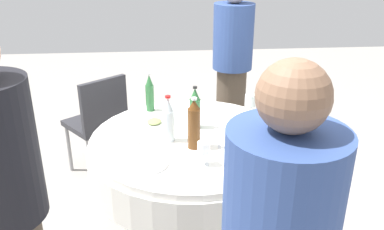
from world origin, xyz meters
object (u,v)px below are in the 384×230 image
bottle_brown_outer (193,125)px  plate_west (251,135)px  bottle_green_inner (267,105)px  bottle_clear_left (168,120)px  wine_glass_left (204,148)px  chair_south (99,118)px  person_front (5,217)px  wine_glass_inner (250,101)px  bottle_green_front (150,93)px  plate_far (145,163)px  person_rear (232,67)px  plate_mid (154,123)px  bottle_green_rear (195,109)px  dining_table (192,159)px

bottle_brown_outer → plate_west: (0.11, -0.36, -0.14)m
bottle_green_inner → plate_west: bottle_green_inner is taller
bottle_clear_left → wine_glass_left: size_ratio=2.12×
chair_south → wine_glass_left: bearing=-97.8°
bottle_green_inner → person_front: size_ratio=0.18×
wine_glass_inner → wine_glass_left: (-0.64, 0.39, -0.01)m
bottle_green_front → plate_west: bearing=-127.5°
bottle_clear_left → plate_far: 0.32m
wine_glass_left → person_rear: (1.49, -0.41, -0.01)m
wine_glass_inner → plate_mid: size_ratio=0.64×
wine_glass_left → chair_south: bearing=31.3°
plate_mid → person_rear: bearing=-34.9°
plate_far → person_front: bearing=135.4°
bottle_green_inner → chair_south: size_ratio=0.34×
plate_far → plate_mid: (0.49, -0.05, 0.00)m
bottle_green_front → person_front: 1.40m
bottle_green_front → person_rear: (0.71, -0.70, -0.04)m
bottle_clear_left → bottle_green_rear: bearing=-45.1°
wine_glass_inner → person_rear: 0.85m
person_front → bottle_green_inner: bearing=-99.2°
bottle_green_rear → bottle_green_front: bottle_green_rear is taller
bottle_green_inner → bottle_clear_left: size_ratio=1.04×
wine_glass_inner → chair_south: size_ratio=0.17×
bottle_clear_left → bottle_green_inner: bearing=-75.1°
bottle_brown_outer → wine_glass_left: bearing=-169.4°
dining_table → person_rear: 1.26m
bottle_brown_outer → plate_far: (-0.17, 0.27, -0.14)m
dining_table → plate_far: size_ratio=4.96×
dining_table → chair_south: (0.84, 0.68, -0.07)m
plate_mid → chair_south: (0.65, 0.45, -0.23)m
plate_mid → plate_far: bearing=174.1°
dining_table → bottle_green_rear: 0.31m
bottle_green_rear → plate_mid: bottle_green_rear is taller
dining_table → bottle_green_inner: size_ratio=4.27×
bottle_green_inner → chair_south: (0.71, 1.17, -0.36)m
plate_far → wine_glass_left: bearing=-96.4°
wine_glass_inner → plate_far: 0.92m
bottle_green_front → bottle_green_inner: bottle_green_inner is taller
dining_table → wine_glass_inner: size_ratio=8.52×
bottle_green_front → wine_glass_left: 0.83m
wine_glass_inner → person_rear: bearing=-1.8°
bottle_green_front → wine_glass_inner: size_ratio=1.84×
bottle_brown_outer → person_front: size_ratio=0.19×
bottle_green_inner → bottle_brown_outer: bearing=118.6°
bottle_brown_outer → wine_glass_inner: bottle_brown_outer is taller
bottle_green_rear → plate_far: size_ratio=1.08×
dining_table → bottle_green_rear: bearing=-12.4°
bottle_green_front → person_rear: person_rear is taller
dining_table → chair_south: bearing=39.1°
plate_far → plate_west: (0.27, -0.63, 0.00)m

